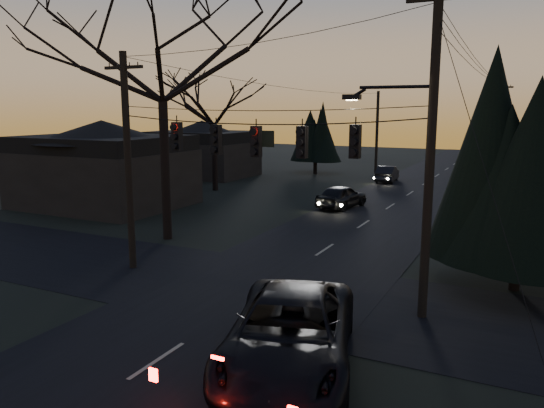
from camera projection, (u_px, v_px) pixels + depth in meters
The scene contains 16 objects.
main_road at pixel (352, 232), 27.66m from camera, with size 8.00×120.00×0.02m, color black.
cross_road at pixel (264, 290), 18.86m from camera, with size 60.00×7.00×0.02m, color black.
utility_pole_right at pixel (422, 317), 16.45m from camera, with size 5.00×0.30×10.00m, color black, non-canonical shape.
utility_pole_left at pixel (133, 268), 21.49m from camera, with size 1.80×0.30×8.50m, color black, non-canonical shape.
utility_pole_far_r at pixel (493, 191), 41.10m from camera, with size 1.80×0.30×8.50m, color black, non-canonical shape.
utility_pole_far_l at pixel (376, 172), 53.19m from camera, with size 0.30×0.30×8.00m, color black, non-canonical shape.
span_signal_assembly at pixel (258, 140), 18.01m from camera, with size 11.50×0.44×1.50m.
bare_tree_left at pixel (161, 43), 24.56m from camera, with size 10.25×10.25×13.37m.
evergreen_right at pixel (525, 159), 18.04m from camera, with size 4.64×4.64×8.14m.
bare_tree_dist at pixel (214, 99), 40.35m from camera, with size 7.35×7.35×10.05m.
evergreen_dist at pixel (316, 136), 51.30m from camera, with size 3.92×3.92×6.11m.
house_left_near at pixel (104, 163), 34.62m from camera, with size 10.00×8.00×5.60m.
house_left_far at pixel (203, 148), 50.06m from camera, with size 9.00×7.00×5.20m.
suv_near at pixel (290, 334), 13.03m from camera, with size 3.02×6.54×1.82m, color black.
sedan_oncoming_a at pixel (342, 197), 34.15m from camera, with size 1.76×4.38×1.49m, color black.
sedan_oncoming_b at pixel (387, 174), 46.22m from camera, with size 1.46×4.19×1.38m, color black.
Camera 1 is at (8.27, -6.00, 6.40)m, focal length 35.00 mm.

